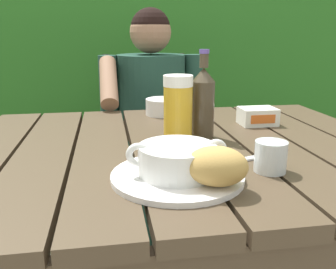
{
  "coord_description": "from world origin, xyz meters",
  "views": [
    {
      "loc": [
        -0.13,
        -0.96,
        1.07
      ],
      "look_at": [
        0.0,
        -0.15,
        0.84
      ],
      "focal_mm": 39.11,
      "sensor_mm": 36.0,
      "label": 1
    }
  ],
  "objects_px": {
    "bread_roll": "(217,166)",
    "diner_bowl": "(164,107)",
    "serving_plate": "(177,176)",
    "beer_bottle": "(203,102)",
    "water_glass_small": "(271,157)",
    "soup_bowl": "(177,159)",
    "chair_near_diner": "(148,149)",
    "table_knife": "(228,162)",
    "butter_tub": "(258,116)",
    "person_eating": "(152,115)",
    "beer_glass": "(178,109)"
  },
  "relations": [
    {
      "from": "serving_plate",
      "to": "butter_tub",
      "type": "xyz_separation_m",
      "value": [
        0.36,
        0.42,
        0.02
      ]
    },
    {
      "from": "person_eating",
      "to": "table_knife",
      "type": "xyz_separation_m",
      "value": [
        0.07,
        -0.9,
        0.08
      ]
    },
    {
      "from": "chair_near_diner",
      "to": "bread_roll",
      "type": "relative_size",
      "value": 6.67
    },
    {
      "from": "chair_near_diner",
      "to": "person_eating",
      "type": "distance_m",
      "value": 0.31
    },
    {
      "from": "serving_plate",
      "to": "butter_tub",
      "type": "bearing_deg",
      "value": 49.7
    },
    {
      "from": "soup_bowl",
      "to": "water_glass_small",
      "type": "xyz_separation_m",
      "value": [
        0.21,
        0.01,
        -0.01
      ]
    },
    {
      "from": "person_eating",
      "to": "table_knife",
      "type": "relative_size",
      "value": 7.27
    },
    {
      "from": "water_glass_small",
      "to": "table_knife",
      "type": "bearing_deg",
      "value": 140.91
    },
    {
      "from": "soup_bowl",
      "to": "serving_plate",
      "type": "bearing_deg",
      "value": 0.0
    },
    {
      "from": "chair_near_diner",
      "to": "diner_bowl",
      "type": "distance_m",
      "value": 0.63
    },
    {
      "from": "bread_roll",
      "to": "water_glass_small",
      "type": "distance_m",
      "value": 0.17
    },
    {
      "from": "soup_bowl",
      "to": "beer_glass",
      "type": "height_order",
      "value": "beer_glass"
    },
    {
      "from": "bread_roll",
      "to": "beer_bottle",
      "type": "height_order",
      "value": "beer_bottle"
    },
    {
      "from": "serving_plate",
      "to": "chair_near_diner",
      "type": "bearing_deg",
      "value": 86.58
    },
    {
      "from": "beer_bottle",
      "to": "table_knife",
      "type": "bearing_deg",
      "value": -89.42
    },
    {
      "from": "person_eating",
      "to": "soup_bowl",
      "type": "xyz_separation_m",
      "value": [
        -0.07,
        -0.96,
        0.12
      ]
    },
    {
      "from": "person_eating",
      "to": "butter_tub",
      "type": "height_order",
      "value": "person_eating"
    },
    {
      "from": "serving_plate",
      "to": "diner_bowl",
      "type": "bearing_deg",
      "value": 83.69
    },
    {
      "from": "beer_bottle",
      "to": "person_eating",
      "type": "bearing_deg",
      "value": 95.81
    },
    {
      "from": "serving_plate",
      "to": "beer_bottle",
      "type": "height_order",
      "value": "beer_bottle"
    },
    {
      "from": "soup_bowl",
      "to": "chair_near_diner",
      "type": "bearing_deg",
      "value": 86.58
    },
    {
      "from": "chair_near_diner",
      "to": "person_eating",
      "type": "xyz_separation_m",
      "value": [
        -0.0,
        -0.2,
        0.23
      ]
    },
    {
      "from": "bread_roll",
      "to": "diner_bowl",
      "type": "distance_m",
      "value": 0.7
    },
    {
      "from": "water_glass_small",
      "to": "butter_tub",
      "type": "height_order",
      "value": "water_glass_small"
    },
    {
      "from": "bread_roll",
      "to": "beer_bottle",
      "type": "xyz_separation_m",
      "value": [
        0.07,
        0.38,
        0.06
      ]
    },
    {
      "from": "soup_bowl",
      "to": "person_eating",
      "type": "bearing_deg",
      "value": 86.05
    },
    {
      "from": "serving_plate",
      "to": "diner_bowl",
      "type": "distance_m",
      "value": 0.63
    },
    {
      "from": "beer_bottle",
      "to": "water_glass_small",
      "type": "distance_m",
      "value": 0.31
    },
    {
      "from": "water_glass_small",
      "to": "soup_bowl",
      "type": "bearing_deg",
      "value": -178.16
    },
    {
      "from": "person_eating",
      "to": "soup_bowl",
      "type": "relative_size",
      "value": 5.49
    },
    {
      "from": "table_knife",
      "to": "bread_roll",
      "type": "bearing_deg",
      "value": -117.32
    },
    {
      "from": "serving_plate",
      "to": "soup_bowl",
      "type": "distance_m",
      "value": 0.04
    },
    {
      "from": "serving_plate",
      "to": "bread_roll",
      "type": "height_order",
      "value": "bread_roll"
    },
    {
      "from": "person_eating",
      "to": "beer_bottle",
      "type": "height_order",
      "value": "person_eating"
    },
    {
      "from": "serving_plate",
      "to": "table_knife",
      "type": "relative_size",
      "value": 1.74
    },
    {
      "from": "soup_bowl",
      "to": "butter_tub",
      "type": "height_order",
      "value": "soup_bowl"
    },
    {
      "from": "beer_glass",
      "to": "water_glass_small",
      "type": "height_order",
      "value": "beer_glass"
    },
    {
      "from": "serving_plate",
      "to": "butter_tub",
      "type": "relative_size",
      "value": 2.38
    },
    {
      "from": "beer_bottle",
      "to": "butter_tub",
      "type": "height_order",
      "value": "beer_bottle"
    },
    {
      "from": "serving_plate",
      "to": "soup_bowl",
      "type": "xyz_separation_m",
      "value": [
        0.0,
        0.0,
        0.04
      ]
    },
    {
      "from": "soup_bowl",
      "to": "beer_glass",
      "type": "bearing_deg",
      "value": 78.69
    },
    {
      "from": "person_eating",
      "to": "bread_roll",
      "type": "bearing_deg",
      "value": -90.2
    },
    {
      "from": "soup_bowl",
      "to": "table_knife",
      "type": "bearing_deg",
      "value": 26.69
    },
    {
      "from": "serving_plate",
      "to": "soup_bowl",
      "type": "bearing_deg",
      "value": 0.0
    },
    {
      "from": "beer_glass",
      "to": "table_knife",
      "type": "xyz_separation_m",
      "value": [
        0.08,
        -0.19,
        -0.09
      ]
    },
    {
      "from": "table_knife",
      "to": "diner_bowl",
      "type": "height_order",
      "value": "diner_bowl"
    },
    {
      "from": "chair_near_diner",
      "to": "beer_glass",
      "type": "height_order",
      "value": "same"
    },
    {
      "from": "bread_roll",
      "to": "water_glass_small",
      "type": "bearing_deg",
      "value": 28.26
    },
    {
      "from": "serving_plate",
      "to": "bread_roll",
      "type": "xyz_separation_m",
      "value": [
        0.06,
        -0.07,
        0.05
      ]
    },
    {
      "from": "person_eating",
      "to": "beer_glass",
      "type": "distance_m",
      "value": 0.72
    }
  ]
}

